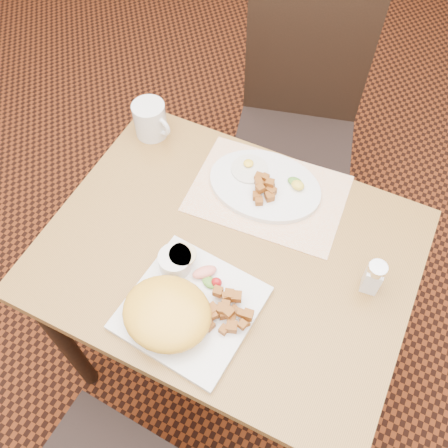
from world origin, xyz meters
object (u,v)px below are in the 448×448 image
at_px(table, 228,271).
at_px(salt_shaker, 373,277).
at_px(chair_far, 297,119).
at_px(coffee_mug, 151,120).
at_px(plate_oval, 265,185).
at_px(plate_square, 191,308).

bearing_deg(table, salt_shaker, 9.03).
xyz_separation_m(table, chair_far, (-0.06, 0.71, -0.10)).
bearing_deg(chair_far, coffee_mug, 41.41).
bearing_deg(chair_far, salt_shaker, 107.50).
height_order(table, coffee_mug, coffee_mug).
xyz_separation_m(chair_far, plate_oval, (0.07, -0.49, 0.22)).
relative_size(chair_far, coffee_mug, 7.98).
distance_m(plate_square, plate_oval, 0.40).
xyz_separation_m(table, plate_oval, (0.00, 0.22, 0.12)).
bearing_deg(salt_shaker, coffee_mug, 163.74).
bearing_deg(table, plate_square, -92.43).
relative_size(plate_oval, salt_shaker, 3.05).
distance_m(plate_oval, salt_shaker, 0.38).
bearing_deg(coffee_mug, chair_far, 55.79).
bearing_deg(coffee_mug, plate_square, -50.67).
xyz_separation_m(chair_far, plate_square, (0.06, -0.89, 0.22)).
distance_m(salt_shaker, coffee_mug, 0.74).
distance_m(table, chair_far, 0.72).
relative_size(table, plate_oval, 2.96).
relative_size(table, salt_shaker, 9.00).
distance_m(table, plate_oval, 0.25).
distance_m(plate_square, salt_shaker, 0.42).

